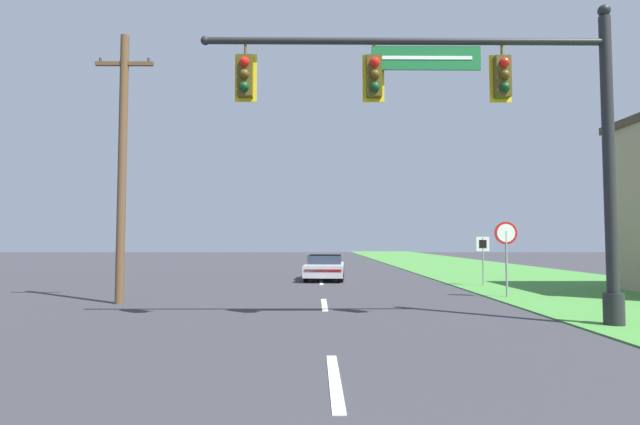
{
  "coord_description": "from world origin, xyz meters",
  "views": [
    {
      "loc": [
        -0.26,
        -0.96,
        1.92
      ],
      "look_at": [
        0.0,
        28.61,
        3.57
      ],
      "focal_mm": 28.0,
      "sensor_mm": 36.0,
      "label": 1
    }
  ],
  "objects_px": {
    "signal_mast": "(492,123)",
    "utility_pole_near": "(122,163)",
    "stop_sign": "(506,242)",
    "car_ahead": "(325,267)",
    "route_sign_post": "(483,250)"
  },
  "relations": [
    {
      "from": "stop_sign",
      "to": "utility_pole_near",
      "type": "height_order",
      "value": "utility_pole_near"
    },
    {
      "from": "car_ahead",
      "to": "route_sign_post",
      "type": "relative_size",
      "value": 2.35
    },
    {
      "from": "utility_pole_near",
      "to": "signal_mast",
      "type": "bearing_deg",
      "value": -22.51
    },
    {
      "from": "signal_mast",
      "to": "utility_pole_near",
      "type": "bearing_deg",
      "value": 157.49
    },
    {
      "from": "signal_mast",
      "to": "route_sign_post",
      "type": "xyz_separation_m",
      "value": [
        2.98,
        9.67,
        -3.06
      ]
    },
    {
      "from": "signal_mast",
      "to": "car_ahead",
      "type": "xyz_separation_m",
      "value": [
        -3.56,
        13.47,
        -3.98
      ]
    },
    {
      "from": "signal_mast",
      "to": "utility_pole_near",
      "type": "relative_size",
      "value": 1.14
    },
    {
      "from": "signal_mast",
      "to": "utility_pole_near",
      "type": "distance_m",
      "value": 10.81
    },
    {
      "from": "signal_mast",
      "to": "stop_sign",
      "type": "bearing_deg",
      "value": 66.75
    },
    {
      "from": "car_ahead",
      "to": "route_sign_post",
      "type": "distance_m",
      "value": 7.62
    },
    {
      "from": "car_ahead",
      "to": "utility_pole_near",
      "type": "relative_size",
      "value": 0.57
    },
    {
      "from": "signal_mast",
      "to": "car_ahead",
      "type": "distance_m",
      "value": 14.49
    },
    {
      "from": "signal_mast",
      "to": "stop_sign",
      "type": "height_order",
      "value": "signal_mast"
    },
    {
      "from": "signal_mast",
      "to": "car_ahead",
      "type": "bearing_deg",
      "value": 104.8
    },
    {
      "from": "signal_mast",
      "to": "utility_pole_near",
      "type": "height_order",
      "value": "utility_pole_near"
    }
  ]
}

